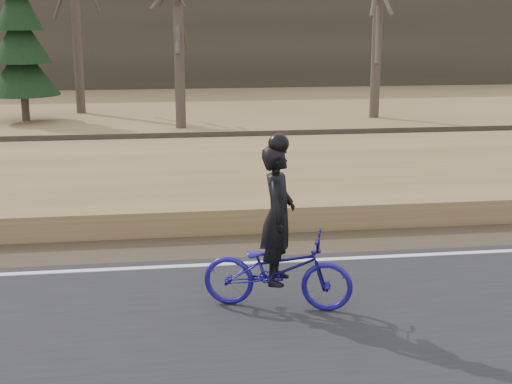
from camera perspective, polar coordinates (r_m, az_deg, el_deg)
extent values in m
plane|color=#9C7D4F|center=(10.94, 6.00, -6.04)|extent=(120.00, 120.00, 0.00)
cube|color=black|center=(8.71, 9.98, -11.36)|extent=(120.00, 6.00, 0.06)
cube|color=silver|center=(11.10, 5.76, -5.38)|extent=(120.00, 0.12, 0.01)
cube|color=#473A2B|center=(12.04, 4.64, -4.03)|extent=(120.00, 1.60, 0.04)
cube|color=#9C7D4F|center=(14.82, 2.16, 0.23)|extent=(120.00, 5.00, 0.44)
cube|color=slate|center=(18.49, 0.12, 2.99)|extent=(120.00, 3.00, 0.45)
cube|color=black|center=(18.43, 0.12, 3.90)|extent=(120.00, 2.40, 0.14)
cube|color=brown|center=(17.71, 0.44, 3.96)|extent=(120.00, 0.07, 0.15)
cube|color=brown|center=(19.11, -0.19, 4.69)|extent=(120.00, 0.07, 0.15)
cube|color=#383328|center=(40.06, -4.38, 12.81)|extent=(120.00, 4.00, 6.00)
imported|color=navy|center=(9.15, 1.74, -6.25)|extent=(2.03, 1.22, 1.01)
imported|color=black|center=(8.93, 1.77, -1.85)|extent=(0.60, 0.74, 1.77)
sphere|color=black|center=(8.73, 1.82, 3.87)|extent=(0.26, 0.26, 0.26)
cylinder|color=#4B3F37|center=(24.37, -6.22, 12.92)|extent=(0.36, 0.36, 6.69)
cylinder|color=#4B3F37|center=(27.42, -17.99, 6.74)|extent=(0.28, 0.28, 1.26)
cone|color=black|center=(27.31, -18.19, 9.29)|extent=(2.60, 2.60, 1.83)
cone|color=black|center=(27.25, -18.37, 11.70)|extent=(2.15, 2.15, 1.83)
cone|color=black|center=(27.25, -18.56, 14.11)|extent=(1.70, 1.70, 1.83)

